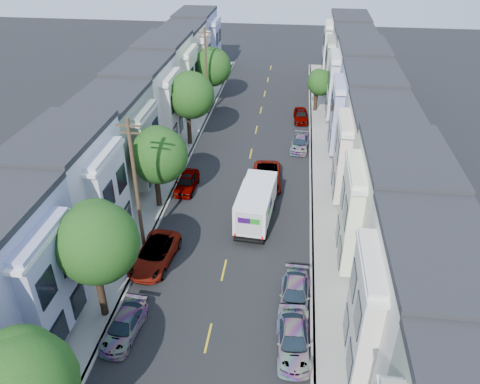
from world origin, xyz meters
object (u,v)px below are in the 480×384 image
at_px(tree_e, 211,67).
at_px(parked_right_a, 293,341).
at_px(utility_pole_near, 136,186).
at_px(parked_left_c, 155,255).
at_px(tree_b, 96,243).
at_px(tree_d, 190,95).
at_px(fedex_truck, 256,203).
at_px(tree_far_r, 320,83).
at_px(utility_pole_far, 206,72).
at_px(parked_right_b, 295,295).
at_px(parked_left_b, 124,326).
at_px(parked_left_d, 187,182).
at_px(parked_right_d, 301,115).
at_px(lead_sedan, 267,177).
at_px(tree_c, 158,156).
at_px(parked_right_c, 300,143).

bearing_deg(tree_e, parked_right_a, -73.37).
relative_size(utility_pole_near, parked_left_c, 1.89).
bearing_deg(tree_b, tree_d, 90.00).
relative_size(fedex_truck, parked_right_a, 1.46).
bearing_deg(tree_far_r, fedex_truck, -102.19).
distance_m(tree_far_r, utility_pole_far, 13.54).
bearing_deg(fedex_truck, tree_far_r, 82.11).
relative_size(fedex_truck, parked_right_b, 1.47).
bearing_deg(tree_e, parked_left_b, -87.87).
distance_m(utility_pole_near, parked_left_d, 9.56).
distance_m(utility_pole_far, parked_left_d, 18.26).
height_order(parked_right_a, parked_right_d, parked_right_d).
height_order(tree_d, parked_right_b, tree_d).
bearing_deg(fedex_truck, lead_sedan, 90.10).
relative_size(tree_e, utility_pole_far, 0.71).
distance_m(tree_b, tree_d, 24.36).
bearing_deg(parked_left_d, parked_left_b, -88.74).
height_order(tree_b, tree_far_r, tree_b).
distance_m(tree_c, tree_e, 23.97).
bearing_deg(parked_right_d, tree_b, -112.77).
height_order(tree_d, fedex_truck, tree_d).
bearing_deg(parked_right_d, lead_sedan, -104.27).
height_order(tree_c, fedex_truck, tree_c).
bearing_deg(parked_right_c, utility_pole_near, -117.56).
bearing_deg(parked_right_c, lead_sedan, -105.78).
height_order(tree_b, utility_pole_near, utility_pole_near).
bearing_deg(parked_left_c, tree_c, 106.05).
xyz_separation_m(parked_right_b, parked_right_d, (0.00, 29.71, 0.02)).
xyz_separation_m(parked_right_a, parked_right_d, (0.00, 33.41, 0.02)).
relative_size(tree_d, parked_left_d, 1.78).
bearing_deg(tree_d, parked_left_b, -86.87).
relative_size(tree_e, lead_sedan, 1.32).
height_order(tree_e, parked_right_b, tree_e).
xyz_separation_m(fedex_truck, parked_right_b, (3.28, -8.63, -1.06)).
bearing_deg(parked_right_b, parked_right_a, -88.05).
relative_size(tree_e, tree_far_r, 1.39).
distance_m(tree_far_r, parked_right_d, 4.84).
bearing_deg(tree_b, parked_right_b, 12.60).
bearing_deg(utility_pole_far, tree_d, -90.01).
xyz_separation_m(utility_pole_near, parked_left_c, (1.40, -1.80, -4.42)).
height_order(tree_b, fedex_truck, tree_b).
bearing_deg(parked_left_c, tree_far_r, 73.77).
bearing_deg(parked_right_d, parked_right_b, -93.60).
distance_m(tree_e, parked_right_b, 35.86).
relative_size(parked_left_c, parked_right_c, 1.30).
distance_m(tree_far_r, parked_right_a, 36.92).
distance_m(tree_e, lead_sedan, 21.31).
height_order(parked_right_a, parked_right_b, parked_right_a).
relative_size(tree_b, parked_right_a, 1.81).
height_order(parked_left_d, parked_right_a, parked_left_d).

